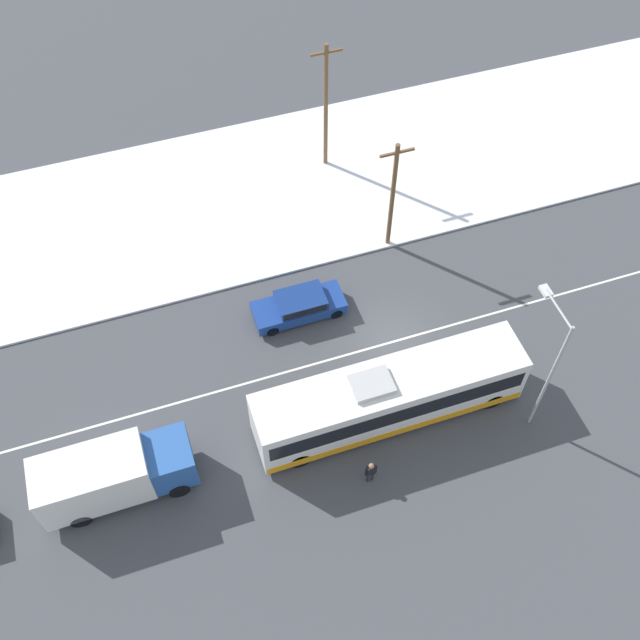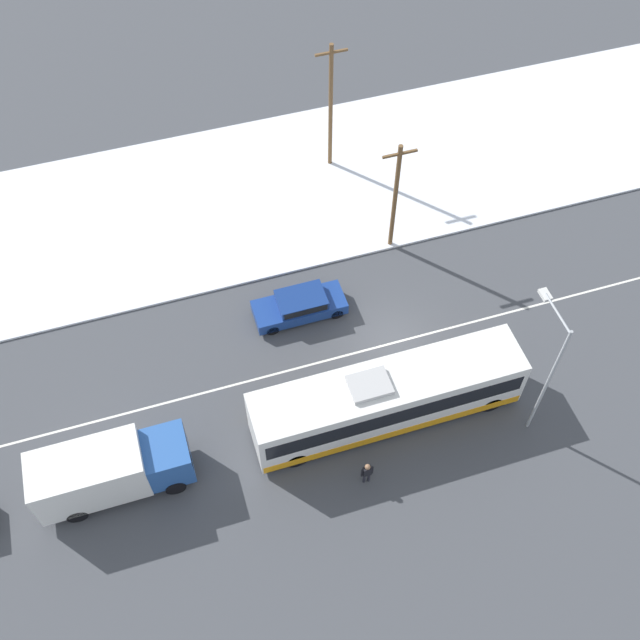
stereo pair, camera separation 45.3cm
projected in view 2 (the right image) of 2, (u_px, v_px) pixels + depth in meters
ground_plane at (393, 343)px, 37.35m from camera, size 120.00×120.00×0.00m
snow_lot at (320, 180)px, 44.15m from camera, size 80.00×12.57×0.12m
lane_marking_center at (393, 343)px, 37.35m from camera, size 60.00×0.12×0.00m
city_bus at (387, 398)px, 33.62m from camera, size 12.44×2.57×3.32m
box_truck at (108, 470)px, 31.54m from camera, size 6.58×2.30×2.93m
sedan_car at (300, 304)px, 37.82m from camera, size 4.68×1.80×1.37m
pedestrian_at_stop at (367, 472)px, 32.22m from camera, size 0.56×0.25×1.56m
streetlamp at (548, 362)px, 31.03m from camera, size 0.36×2.41×7.57m
utility_pole_roadside at (395, 196)px, 38.24m from camera, size 1.80×0.24×7.02m
utility_pole_snowlot at (331, 106)px, 41.61m from camera, size 1.80×0.24×8.15m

